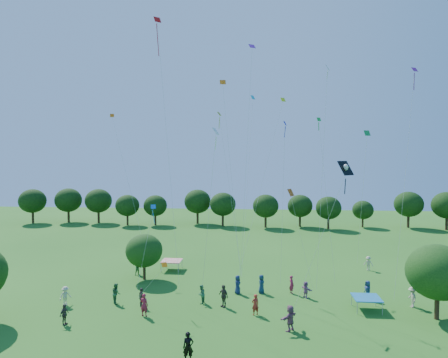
# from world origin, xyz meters

# --- Properties ---
(near_tree_north) EXTENTS (3.83, 3.83, 4.79)m
(near_tree_north) POSITION_xyz_m (-9.03, 21.49, 3.06)
(near_tree_north) COLOR #422B19
(near_tree_north) RESTS_ON ground
(near_tree_east) EXTENTS (4.81, 4.81, 5.94)m
(near_tree_east) POSITION_xyz_m (16.95, 13.36, 3.77)
(near_tree_east) COLOR #422B19
(near_tree_east) RESTS_ON ground
(treeline) EXTENTS (88.01, 8.77, 6.77)m
(treeline) POSITION_xyz_m (-1.73, 55.43, 4.09)
(treeline) COLOR #422B19
(treeline) RESTS_ON ground
(tent_red_stripe) EXTENTS (2.20, 2.20, 1.10)m
(tent_red_stripe) POSITION_xyz_m (-6.93, 25.25, 1.04)
(tent_red_stripe) COLOR red
(tent_red_stripe) RESTS_ON ground
(tent_blue) EXTENTS (2.20, 2.20, 1.10)m
(tent_blue) POSITION_xyz_m (11.92, 14.83, 1.04)
(tent_blue) COLOR #1866A0
(tent_blue) RESTS_ON ground
(man_in_black) EXTENTS (0.79, 0.62, 1.87)m
(man_in_black) POSITION_xyz_m (-1.49, 5.17, 0.94)
(man_in_black) COLOR black
(man_in_black) RESTS_ON ground
(crowd_person_0) EXTENTS (0.65, 0.93, 1.72)m
(crowd_person_0) POSITION_xyz_m (12.70, 17.38, 0.86)
(crowd_person_0) COLOR navy
(crowd_person_0) RESTS_ON ground
(crowd_person_1) EXTENTS (0.76, 0.67, 1.72)m
(crowd_person_1) POSITION_xyz_m (2.64, 12.97, 0.86)
(crowd_person_1) COLOR maroon
(crowd_person_1) RESTS_ON ground
(crowd_person_2) EXTENTS (0.56, 0.86, 1.63)m
(crowd_person_2) POSITION_xyz_m (-2.09, 15.15, 0.82)
(crowd_person_2) COLOR #2B6444
(crowd_person_2) RESTS_ON ground
(crowd_person_3) EXTENTS (1.01, 1.16, 1.65)m
(crowd_person_3) POSITION_xyz_m (-13.77, 13.74, 0.82)
(crowd_person_3) COLOR beige
(crowd_person_3) RESTS_ON ground
(crowd_person_4) EXTENTS (0.93, 1.03, 1.64)m
(crowd_person_4) POSITION_xyz_m (-7.07, 13.90, 0.82)
(crowd_person_4) COLOR #463A38
(crowd_person_4) RESTS_ON ground
(crowd_person_5) EXTENTS (1.64, 1.79, 1.92)m
(crowd_person_5) POSITION_xyz_m (5.21, 10.20, 0.96)
(crowd_person_5) COLOR #844D69
(crowd_person_5) RESTS_ON ground
(crowd_person_6) EXTENTS (0.74, 0.97, 1.73)m
(crowd_person_6) POSITION_xyz_m (0.94, 17.94, 0.87)
(crowd_person_6) COLOR navy
(crowd_person_6) RESTS_ON ground
(crowd_person_7) EXTENTS (0.65, 0.75, 1.69)m
(crowd_person_7) POSITION_xyz_m (6.00, 18.43, 0.85)
(crowd_person_7) COLOR maroon
(crowd_person_7) RESTS_ON ground
(crowd_person_8) EXTENTS (0.84, 0.75, 1.50)m
(crowd_person_8) POSITION_xyz_m (-10.16, 23.00, 0.75)
(crowd_person_8) COLOR #2A6029
(crowd_person_8) RESTS_ON ground
(crowd_person_9) EXTENTS (0.57, 1.16, 1.74)m
(crowd_person_9) POSITION_xyz_m (15.97, 15.81, 0.87)
(crowd_person_9) COLOR #AAA088
(crowd_person_9) RESTS_ON ground
(crowd_person_10) EXTENTS (1.15, 1.15, 1.91)m
(crowd_person_10) POSITION_xyz_m (-0.09, 14.53, 0.95)
(crowd_person_10) COLOR #403B33
(crowd_person_10) RESTS_ON ground
(crowd_person_11) EXTENTS (1.16, 1.46, 1.50)m
(crowd_person_11) POSITION_xyz_m (7.20, 17.37, 0.75)
(crowd_person_11) COLOR #A56098
(crowd_person_11) RESTS_ON ground
(crowd_person_12) EXTENTS (0.65, 0.95, 1.75)m
(crowd_person_12) POSITION_xyz_m (3.17, 18.29, 0.87)
(crowd_person_12) COLOR navy
(crowd_person_12) RESTS_ON ground
(crowd_person_13) EXTENTS (0.77, 0.59, 1.83)m
(crowd_person_13) POSITION_xyz_m (-6.29, 12.00, 0.92)
(crowd_person_13) COLOR maroon
(crowd_person_13) RESTS_ON ground
(crowd_person_14) EXTENTS (0.87, 0.99, 1.77)m
(crowd_person_14) POSITION_xyz_m (-9.55, 14.57, 0.89)
(crowd_person_14) COLOR #275B34
(crowd_person_14) RESTS_ON ground
(crowd_person_15) EXTENTS (1.15, 0.88, 1.60)m
(crowd_person_15) POSITION_xyz_m (15.33, 26.96, 0.80)
(crowd_person_15) COLOR #B5AD91
(crowd_person_15) RESTS_ON ground
(crowd_person_16) EXTENTS (0.61, 1.00, 1.59)m
(crowd_person_16) POSITION_xyz_m (-11.90, 9.84, 0.79)
(crowd_person_16) COLOR #413A34
(crowd_person_16) RESTS_ON ground
(pirate_kite) EXTENTS (4.45, 1.37, 11.22)m
(pirate_kite) POSITION_xyz_m (9.32, 11.72, 11.86)
(pirate_kite) COLOR black
(red_high_kite) EXTENTS (3.35, 5.17, 25.11)m
(red_high_kite) POSITION_xyz_m (-6.38, 18.81, 20.90)
(red_high_kite) COLOR red
(small_kite_0) EXTENTS (2.38, 3.70, 19.50)m
(small_kite_0) POSITION_xyz_m (-0.38, 21.69, 16.09)
(small_kite_0) COLOR orange
(small_kite_1) EXTENTS (6.72, 7.21, 16.96)m
(small_kite_1) POSITION_xyz_m (-13.60, 27.94, 13.30)
(small_kite_1) COLOR orange
(small_kite_2) EXTENTS (4.87, 6.77, 18.01)m
(small_kite_2) POSITION_xyz_m (4.31, 23.59, 14.40)
(small_kite_2) COLOR yellow
(small_kite_3) EXTENTS (1.80, 0.74, 15.16)m
(small_kite_3) POSITION_xyz_m (8.80, 18.41, 12.03)
(small_kite_3) COLOR green
(small_kite_4) EXTENTS (1.28, 2.10, 7.26)m
(small_kite_4) POSITION_xyz_m (-6.70, 15.75, 7.08)
(small_kite_4) COLOR blue
(small_kite_5) EXTENTS (2.31, 2.55, 19.03)m
(small_kite_5) POSITION_xyz_m (15.32, 15.54, 15.33)
(small_kite_5) COLOR #8A178B
(small_kite_6) EXTENTS (1.09, 1.22, 19.52)m
(small_kite_6) POSITION_xyz_m (8.58, 16.59, 15.79)
(small_kite_6) COLOR silver
(small_kite_7) EXTENTS (1.19, 9.69, 18.75)m
(small_kite_7) POSITION_xyz_m (1.95, 25.79, 15.09)
(small_kite_7) COLOR #0EADD5
(small_kite_8) EXTENTS (2.44, 1.34, 8.86)m
(small_kite_8) POSITION_xyz_m (5.79, 14.73, 8.81)
(small_kite_8) COLOR #C94B0B
(small_kite_9) EXTENTS (2.71, 1.14, 3.21)m
(small_kite_9) POSITION_xyz_m (-4.82, 11.70, 3.94)
(small_kite_9) COLOR orange
(small_kite_10) EXTENTS (3.10, 6.92, 16.57)m
(small_kite_10) POSITION_xyz_m (-0.89, 24.16, 13.88)
(small_kite_10) COLOR gold
(small_kite_11) EXTENTS (0.66, 4.45, 14.12)m
(small_kite_11) POSITION_xyz_m (13.39, 21.75, 12.39)
(small_kite_11) COLOR #177F3A
(small_kite_12) EXTENTS (0.62, 2.17, 14.93)m
(small_kite_12) POSITION_xyz_m (5.23, 18.89, 12.49)
(small_kite_12) COLOR #1413C0
(small_kite_13) EXTENTS (1.40, 1.94, 22.50)m
(small_kite_13) POSITION_xyz_m (1.94, 20.09, 18.13)
(small_kite_13) COLOR #691BA4
(small_kite_14) EXTENTS (1.63, 1.89, 13.82)m
(small_kite_14) POSITION_xyz_m (-0.72, 12.66, 12.70)
(small_kite_14) COLOR white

